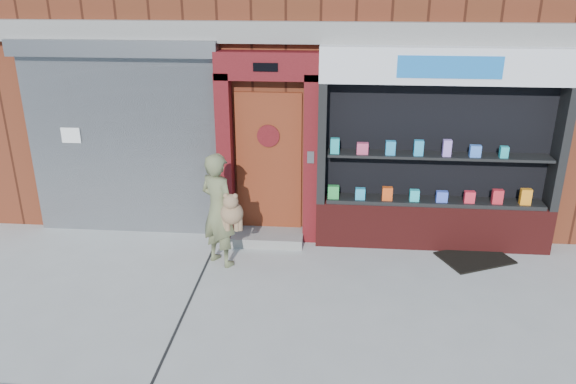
# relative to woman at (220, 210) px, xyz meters

# --- Properties ---
(ground) EXTENTS (80.00, 80.00, 0.00)m
(ground) POSITION_rel_woman_xyz_m (1.33, -0.96, -0.83)
(ground) COLOR #9E9E99
(ground) RESTS_ON ground
(shutter_bay) EXTENTS (3.10, 0.30, 3.04)m
(shutter_bay) POSITION_rel_woman_xyz_m (-1.67, 0.97, 0.88)
(shutter_bay) COLOR gray
(shutter_bay) RESTS_ON ground
(red_door_bay) EXTENTS (1.52, 0.58, 2.90)m
(red_door_bay) POSITION_rel_woman_xyz_m (0.58, 0.90, 0.62)
(red_door_bay) COLOR #4F0D11
(red_door_bay) RESTS_ON ground
(pharmacy_bay) EXTENTS (3.50, 0.41, 3.00)m
(pharmacy_bay) POSITION_rel_woman_xyz_m (3.07, 0.85, 0.54)
(pharmacy_bay) COLOR #561614
(pharmacy_bay) RESTS_ON ground
(woman) EXTENTS (0.73, 0.67, 1.66)m
(woman) POSITION_rel_woman_xyz_m (0.00, 0.00, 0.00)
(woman) COLOR #676C47
(woman) RESTS_ON ground
(doormat) EXTENTS (1.17, 1.03, 0.02)m
(doormat) POSITION_rel_woman_xyz_m (3.68, 0.44, -0.82)
(doormat) COLOR black
(doormat) RESTS_ON ground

